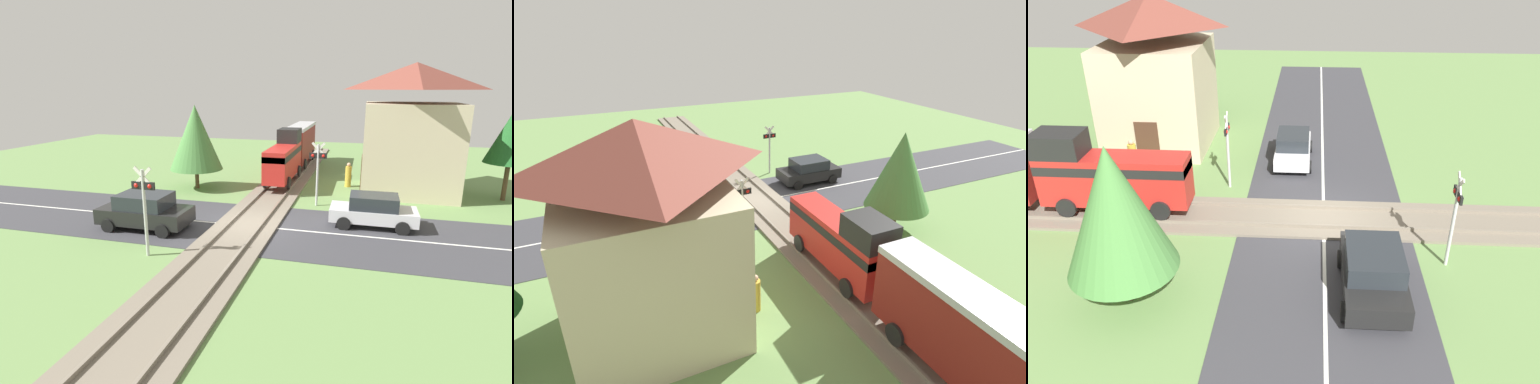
{
  "view_description": "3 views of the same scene",
  "coord_description": "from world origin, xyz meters",
  "views": [
    {
      "loc": [
        4.91,
        -16.28,
        6.04
      ],
      "look_at": [
        0.0,
        1.55,
        1.2
      ],
      "focal_mm": 28.0,
      "sensor_mm": 36.0,
      "label": 1
    },
    {
      "loc": [
        8.58,
        19.79,
        9.92
      ],
      "look_at": [
        0.0,
        1.55,
        1.2
      ],
      "focal_mm": 28.0,
      "sensor_mm": 36.0,
      "label": 2
    },
    {
      "loc": [
        -16.65,
        0.51,
        10.08
      ],
      "look_at": [
        0.0,
        1.55,
        1.2
      ],
      "focal_mm": 35.0,
      "sensor_mm": 36.0,
      "label": 3
    }
  ],
  "objects": [
    {
      "name": "station_building",
      "position": [
        7.38,
        8.3,
        3.61
      ],
      "size": [
        5.57,
        5.29,
        7.41
      ],
      "color": "#C6B793",
      "rests_on": "ground_plane"
    },
    {
      "name": "crossing_signal_east_approach",
      "position": [
        2.61,
        4.09,
        2.14
      ],
      "size": [
        0.9,
        0.18,
        3.37
      ],
      "color": "#B7B7B7",
      "rests_on": "ground_plane"
    },
    {
      "name": "crossing_signal_west_approach",
      "position": [
        -2.61,
        -4.09,
        2.14
      ],
      "size": [
        0.9,
        0.18,
        3.37
      ],
      "color": "#B7B7B7",
      "rests_on": "ground_plane"
    },
    {
      "name": "pedestrian_by_station",
      "position": [
        4.0,
        8.8,
        0.7
      ],
      "size": [
        0.38,
        0.38,
        1.53
      ],
      "color": "gold",
      "rests_on": "ground_plane"
    },
    {
      "name": "road_surface",
      "position": [
        0.0,
        0.0,
        0.01
      ],
      "size": [
        48.0,
        6.4,
        0.02
      ],
      "color": "#38383D",
      "rests_on": "ground_plane"
    },
    {
      "name": "tree_roadside_hedge",
      "position": [
        -4.99,
        5.95,
        3.14
      ],
      "size": [
        3.22,
        3.22,
        5.07
      ],
      "color": "brown",
      "rests_on": "ground_plane"
    },
    {
      "name": "car_far_side",
      "position": [
        5.43,
        1.44,
        0.76
      ],
      "size": [
        3.75,
        1.81,
        1.47
      ],
      "color": "silver",
      "rests_on": "ground_plane"
    },
    {
      "name": "track_bed",
      "position": [
        0.0,
        0.0,
        0.07
      ],
      "size": [
        2.8,
        48.0,
        0.24
      ],
      "color": "#756B5B",
      "rests_on": "ground_plane"
    },
    {
      "name": "tree_by_station",
      "position": [
        12.46,
        7.89,
        3.59
      ],
      "size": [
        2.55,
        2.55,
        5.14
      ],
      "color": "brown",
      "rests_on": "ground_plane"
    },
    {
      "name": "ground_plane",
      "position": [
        0.0,
        0.0,
        0.0
      ],
      "size": [
        60.0,
        60.0,
        0.0
      ],
      "primitive_type": "plane",
      "color": "#66894C"
    },
    {
      "name": "car_near_crossing",
      "position": [
        -4.23,
        -1.44,
        0.82
      ],
      "size": [
        3.96,
        2.03,
        1.59
      ],
      "color": "black",
      "rests_on": "ground_plane"
    }
  ]
}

